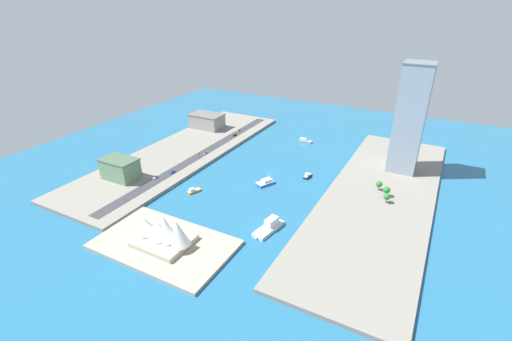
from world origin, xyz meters
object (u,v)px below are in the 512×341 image
object	(u,v)px
hatchback_blue	(172,172)
terminal_long_green	(120,169)
water_taxi_orange	(194,191)
yacht_sleek_gray	(305,141)
suv_black	(235,135)
ferry_white_commuter	(269,226)
traffic_light_waterfront	(200,155)
patrol_launch_navy	(308,176)
tower_tall_glass	(410,119)
carpark_squat_concrete	(207,121)
opera_landmark	(163,232)
catamaran_blue	(265,182)
van_white	(156,177)
sedan_silver	(206,153)
taxi_yellow_cab	(239,130)

from	to	relation	value
hatchback_blue	terminal_long_green	bearing A→B (deg)	42.07
water_taxi_orange	yacht_sleek_gray	bearing A→B (deg)	-104.74
hatchback_blue	suv_black	world-z (taller)	suv_black
water_taxi_orange	ferry_white_commuter	size ratio (longest dim) A/B	0.45
water_taxi_orange	yacht_sleek_gray	xyz separation A→B (m)	(-34.49, -131.06, 0.29)
hatchback_blue	traffic_light_waterfront	xyz separation A→B (m)	(-3.65, -31.50, 3.43)
traffic_light_waterfront	patrol_launch_navy	bearing A→B (deg)	-169.91
yacht_sleek_gray	tower_tall_glass	world-z (taller)	tower_tall_glass
carpark_squat_concrete	tower_tall_glass	world-z (taller)	tower_tall_glass
ferry_white_commuter	carpark_squat_concrete	size ratio (longest dim) A/B	0.74
carpark_squat_concrete	opera_landmark	world-z (taller)	opera_landmark
catamaran_blue	van_white	distance (m)	83.59
tower_tall_glass	sedan_silver	xyz separation A→B (m)	(156.41, 48.06, -40.91)
opera_landmark	terminal_long_green	bearing A→B (deg)	-29.42
catamaran_blue	ferry_white_commuter	bearing A→B (deg)	119.20
yacht_sleek_gray	traffic_light_waterfront	size ratio (longest dim) A/B	2.15
catamaran_blue	carpark_squat_concrete	distance (m)	136.46
water_taxi_orange	van_white	xyz separation A→B (m)	(35.85, -0.25, 2.18)
patrol_launch_navy	traffic_light_waterfront	xyz separation A→B (m)	(91.36, 16.26, 5.47)
carpark_squat_concrete	sedan_silver	bearing A→B (deg)	124.02
ferry_white_commuter	suv_black	distance (m)	159.38
taxi_yellow_cab	tower_tall_glass	bearing A→B (deg)	174.28
tower_tall_glass	hatchback_blue	distance (m)	186.62
sedan_silver	hatchback_blue	size ratio (longest dim) A/B	0.91
tower_tall_glass	opera_landmark	xyz separation A→B (m)	(103.06, 163.61, -35.04)
patrol_launch_navy	catamaran_blue	xyz separation A→B (m)	(23.96, 25.80, 0.10)
carpark_squat_concrete	taxi_yellow_cab	size ratio (longest dim) A/B	7.29
van_white	traffic_light_waterfront	world-z (taller)	traffic_light_waterfront
terminal_long_green	sedan_silver	size ratio (longest dim) A/B	5.77
sedan_silver	taxi_yellow_cab	bearing A→B (deg)	-86.06
suv_black	traffic_light_waterfront	bearing A→B (deg)	93.29
water_taxi_orange	suv_black	size ratio (longest dim) A/B	2.28
catamaran_blue	van_white	bearing A→B (deg)	24.96
yacht_sleek_gray	catamaran_blue	bearing A→B (deg)	93.25
sedan_silver	traffic_light_waterfront	xyz separation A→B (m)	(-2.91, 12.38, 3.40)
terminal_long_green	van_white	bearing A→B (deg)	-152.75
yacht_sleek_gray	water_taxi_orange	bearing A→B (deg)	75.26
suv_black	traffic_light_waterfront	xyz separation A→B (m)	(-3.65, 63.41, 3.38)
yacht_sleek_gray	taxi_yellow_cab	size ratio (longest dim) A/B	2.99
patrol_launch_navy	traffic_light_waterfront	size ratio (longest dim) A/B	1.68
water_taxi_orange	patrol_launch_navy	bearing A→B (deg)	-136.17
yacht_sleek_gray	taxi_yellow_cab	bearing A→B (deg)	7.78
terminal_long_green	hatchback_blue	world-z (taller)	terminal_long_green
traffic_light_waterfront	suv_black	bearing A→B (deg)	-86.71
yacht_sleek_gray	van_white	xyz separation A→B (m)	(70.34, 130.82, 1.90)
suv_black	patrol_launch_navy	bearing A→B (deg)	153.61
catamaran_blue	yacht_sleek_gray	bearing A→B (deg)	-86.75
patrol_launch_navy	hatchback_blue	world-z (taller)	hatchback_blue
taxi_yellow_cab	traffic_light_waterfront	world-z (taller)	traffic_light_waterfront
patrol_launch_navy	traffic_light_waterfront	world-z (taller)	traffic_light_waterfront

